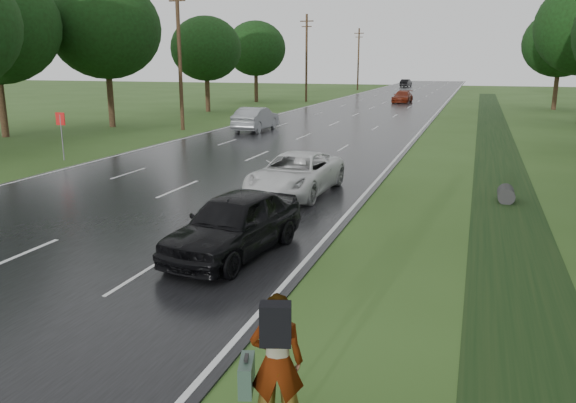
% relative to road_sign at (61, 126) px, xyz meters
% --- Properties ---
extents(ground, '(220.00, 220.00, 0.00)m').
position_rel_road_sign_xyz_m(ground, '(8.50, -12.00, -1.64)').
color(ground, '#314F1C').
rests_on(ground, ground).
extents(road, '(14.00, 180.00, 0.04)m').
position_rel_road_sign_xyz_m(road, '(8.50, 33.00, -1.62)').
color(road, black).
rests_on(road, ground).
extents(edge_stripe_east, '(0.12, 180.00, 0.01)m').
position_rel_road_sign_xyz_m(edge_stripe_east, '(15.25, 33.00, -1.60)').
color(edge_stripe_east, silver).
rests_on(edge_stripe_east, road).
extents(edge_stripe_west, '(0.12, 180.00, 0.01)m').
position_rel_road_sign_xyz_m(edge_stripe_west, '(1.75, 33.00, -1.60)').
color(edge_stripe_west, silver).
rests_on(edge_stripe_west, road).
extents(center_line, '(0.12, 180.00, 0.01)m').
position_rel_road_sign_xyz_m(center_line, '(8.50, 33.00, -1.60)').
color(center_line, silver).
rests_on(center_line, road).
extents(drainage_ditch, '(2.20, 120.00, 0.56)m').
position_rel_road_sign_xyz_m(drainage_ditch, '(20.00, 6.71, -1.61)').
color(drainage_ditch, black).
rests_on(drainage_ditch, ground).
extents(road_sign, '(0.50, 0.06, 2.30)m').
position_rel_road_sign_xyz_m(road_sign, '(0.00, 0.00, 0.00)').
color(road_sign, slate).
rests_on(road_sign, ground).
extents(utility_pole_mid, '(1.60, 0.26, 10.00)m').
position_rel_road_sign_xyz_m(utility_pole_mid, '(-0.70, 13.00, 3.55)').
color(utility_pole_mid, '#321E14').
rests_on(utility_pole_mid, ground).
extents(utility_pole_far, '(1.60, 0.26, 10.00)m').
position_rel_road_sign_xyz_m(utility_pole_far, '(-0.70, 43.00, 3.55)').
color(utility_pole_far, '#321E14').
rests_on(utility_pole_far, ground).
extents(utility_pole_distant, '(1.60, 0.26, 10.00)m').
position_rel_road_sign_xyz_m(utility_pole_distant, '(-0.70, 73.00, 3.55)').
color(utility_pole_distant, '#321E14').
rests_on(utility_pole_distant, ground).
extents(tree_east_f, '(7.20, 7.20, 9.62)m').
position_rel_road_sign_xyz_m(tree_east_f, '(26.00, 40.00, 4.73)').
color(tree_east_f, '#321E14').
rests_on(tree_east_f, ground).
extents(tree_west_c, '(7.80, 7.80, 10.43)m').
position_rel_road_sign_xyz_m(tree_west_c, '(-6.50, 13.00, 5.27)').
color(tree_west_c, '#321E14').
rests_on(tree_west_c, ground).
extents(tree_west_d, '(6.60, 6.60, 8.80)m').
position_rel_road_sign_xyz_m(tree_west_d, '(-5.70, 27.00, 4.18)').
color(tree_west_d, '#321E14').
rests_on(tree_west_d, ground).
extents(tree_west_f, '(7.00, 7.00, 9.29)m').
position_rel_road_sign_xyz_m(tree_west_f, '(-6.30, 41.00, 4.49)').
color(tree_west_f, '#321E14').
rests_on(tree_west_f, ground).
extents(pedestrian, '(0.97, 0.74, 1.88)m').
position_rel_road_sign_xyz_m(pedestrian, '(16.68, -16.02, -0.67)').
color(pedestrian, '#A5998C').
rests_on(pedestrian, ground).
extents(white_pickup, '(2.62, 5.28, 1.44)m').
position_rel_road_sign_xyz_m(white_pickup, '(12.87, -3.29, -0.88)').
color(white_pickup, silver).
rests_on(white_pickup, road).
extents(dark_sedan, '(2.44, 4.75, 1.55)m').
position_rel_road_sign_xyz_m(dark_sedan, '(13.44, -10.00, -0.83)').
color(dark_sedan, black).
rests_on(dark_sedan, road).
extents(silver_sedan, '(1.72, 4.88, 1.61)m').
position_rel_road_sign_xyz_m(silver_sedan, '(4.47, 13.91, -0.80)').
color(silver_sedan, gray).
rests_on(silver_sedan, road).
extents(far_car_red, '(2.14, 4.73, 1.34)m').
position_rel_road_sign_xyz_m(far_car_red, '(10.45, 44.67, -0.93)').
color(far_car_red, maroon).
rests_on(far_car_red, road).
extents(far_car_dark, '(1.89, 4.36, 1.40)m').
position_rel_road_sign_xyz_m(far_car_dark, '(5.56, 87.60, -0.90)').
color(far_car_dark, black).
rests_on(far_car_dark, road).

